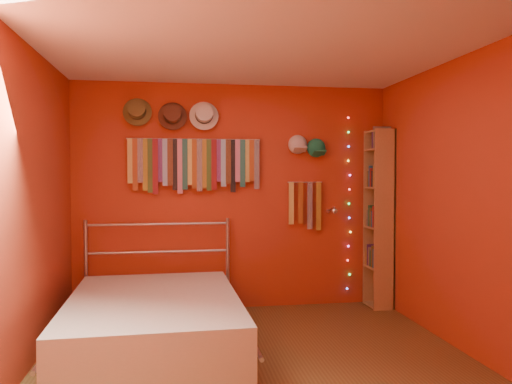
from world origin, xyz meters
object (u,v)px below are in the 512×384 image
reading_lamp (333,211)px  tie_rack (194,162)px  bookshelf (382,217)px  bed (154,320)px

reading_lamp → tie_rack: bearing=174.1°
reading_lamp → bookshelf: size_ratio=0.14×
tie_rack → bed: tie_rack is taller
tie_rack → bookshelf: size_ratio=0.72×
tie_rack → reading_lamp: size_ratio=5.04×
bed → reading_lamp: bearing=24.6°
tie_rack → bookshelf: (2.10, -0.15, -0.61)m
tie_rack → bed: (-0.39, -1.10, -1.39)m
tie_rack → bed: bearing=-109.5°
tie_rack → bed: 1.82m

